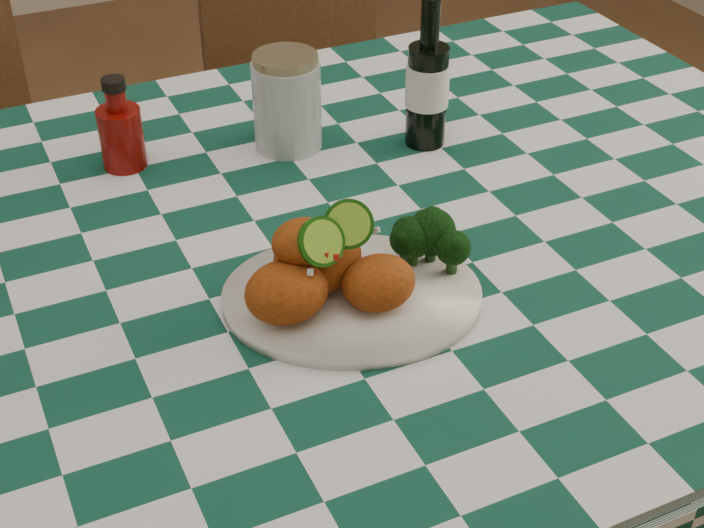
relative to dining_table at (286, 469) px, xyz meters
name	(u,v)px	position (x,y,z in m)	size (l,w,h in m)	color
dining_table	(286,469)	(0.00, 0.00, 0.00)	(1.66, 1.06, 0.79)	#0F4332
plate	(352,297)	(0.04, -0.14, 0.40)	(0.29, 0.23, 0.02)	white
fried_chicken_pile	(336,255)	(0.02, -0.14, 0.47)	(0.17, 0.13, 0.11)	#A74010
broccoli_side	(425,241)	(0.14, -0.13, 0.44)	(0.08, 0.08, 0.06)	black
ketchup_bottle	(119,123)	(-0.11, 0.27, 0.46)	(0.06, 0.06, 0.13)	#700A05
mason_jar	(287,101)	(0.11, 0.23, 0.46)	(0.09, 0.09, 0.14)	#B2BCBA
beer_bottle	(428,73)	(0.29, 0.16, 0.50)	(0.06, 0.06, 0.22)	black
wooden_chair_right	(317,176)	(0.36, 0.72, 0.01)	(0.37, 0.39, 0.81)	#472814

